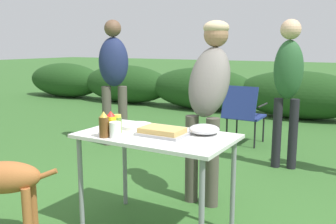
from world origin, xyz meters
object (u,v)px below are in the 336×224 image
Objects in this scene: relish_jar at (118,124)px; beer_bottle at (104,125)px; standing_person_with_beanie at (288,78)px; camp_chair_green_behind_table at (243,112)px; food_tray at (162,132)px; plate_stack at (136,126)px; standing_person_in_gray_fleece at (209,90)px; mixing_bowl at (204,129)px; mustard_bottle at (111,124)px; standing_person_in_navy_coat at (114,71)px; paper_cup_stack at (115,130)px; folding_table at (156,145)px.

relish_jar is 0.15m from beer_bottle.
standing_person_with_beanie is 1.15m from camp_chair_green_behind_table.
food_tray reaches higher than plate_stack.
mixing_bowl is at bearing -66.65° from standing_person_in_gray_fleece.
beer_bottle is (-0.56, -0.44, 0.05)m from mixing_bowl.
plate_stack is 2.01m from standing_person_with_beanie.
camp_chair_green_behind_table is (0.01, 2.85, -0.35)m from mustard_bottle.
beer_bottle is at bearing -92.65° from plate_stack.
standing_person_in_navy_coat is at bearing 128.84° from relish_jar.
standing_person_with_beanie is at bearing 74.75° from standing_person_in_gray_fleece.
standing_person_with_beanie is at bearing 71.65° from beer_bottle.
food_tray is 0.33m from relish_jar.
standing_person_in_gray_fleece reaches higher than food_tray.
plate_stack is at bearing 99.63° from paper_cup_stack.
folding_table is at bearing 48.41° from paper_cup_stack.
food_tray is 0.41m from beer_bottle.
standing_person_in_gray_fleece is (0.28, 0.95, 0.19)m from paper_cup_stack.
beer_bottle is (-0.07, -0.03, 0.03)m from paper_cup_stack.
standing_person_in_gray_fleece is (-0.21, 0.54, 0.21)m from mixing_bowl.
camp_chair_green_behind_table is (-0.73, 0.71, -0.54)m from standing_person_with_beanie.
beer_bottle is 0.11× the size of standing_person_with_beanie.
standing_person_with_beanie is 1.98× the size of camp_chair_green_behind_table.
plate_stack is 2.58m from camp_chair_green_behind_table.
plate_stack is 0.74m from standing_person_in_gray_fleece.
paper_cup_stack is (-0.20, -0.22, 0.13)m from folding_table.
mustard_bottle is (-0.27, -0.18, 0.16)m from folding_table.
relish_jar is 0.92m from standing_person_in_gray_fleece.
beer_bottle is 0.22× the size of camp_chair_green_behind_table.
mixing_bowl is 0.13× the size of standing_person_in_navy_coat.
folding_table is 6.35× the size of mustard_bottle.
paper_cup_stack is 0.06× the size of standing_person_in_navy_coat.
standing_person_in_gray_fleece reaches higher than folding_table.
standing_person_in_navy_coat is (-1.61, 2.03, 0.22)m from paper_cup_stack.
mixing_bowl is at bearing 37.97° from beer_bottle.
food_tray is 0.30m from mixing_bowl.
standing_person_in_navy_coat is (-2.09, 1.62, 0.24)m from mixing_bowl.
standing_person_in_gray_fleece reaches higher than mustard_bottle.
beer_bottle is at bearing -107.43° from standing_person_in_gray_fleece.
folding_table is at bearing -147.75° from mixing_bowl.
mixing_bowl reaches higher than plate_stack.
standing_person_in_gray_fleece is at bearing -119.04° from standing_person_with_beanie.
beer_bottle is at bearing -90.05° from mustard_bottle.
mixing_bowl is 1.81m from standing_person_with_beanie.
standing_person_with_beanie is (0.73, 2.07, 0.20)m from relish_jar.
mustard_bottle is (-0.32, -0.17, 0.06)m from food_tray.
beer_bottle is at bearing -142.36° from food_tray.
camp_chair_green_behind_table is at bearing 95.54° from folding_table.
mixing_bowl is 1.61× the size of relish_jar.
folding_table is 0.36m from mixing_bowl.
standing_person_in_navy_coat is at bearing 134.92° from folding_table.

